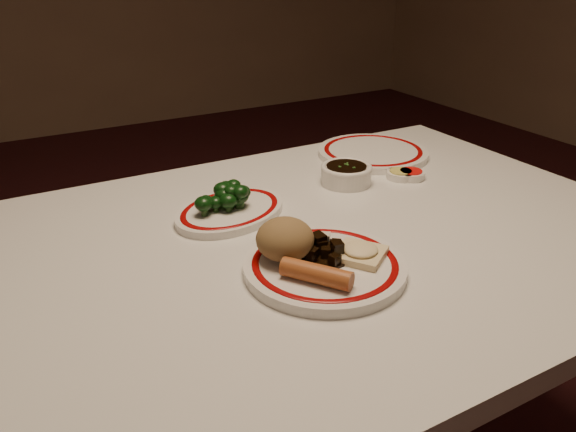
{
  "coord_description": "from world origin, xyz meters",
  "views": [
    {
      "loc": [
        -0.53,
        -0.77,
        1.22
      ],
      "look_at": [
        -0.1,
        0.0,
        0.8
      ],
      "focal_mm": 35.0,
      "sensor_mm": 36.0,
      "label": 1
    }
  ],
  "objects_px": {
    "dining_table": "(334,272)",
    "broccoli_pile": "(228,196)",
    "soy_bowl": "(346,175)",
    "rice_mound": "(285,239)",
    "fried_wonton": "(360,252)",
    "broccoli_plate": "(230,211)",
    "spring_roll": "(316,274)",
    "stirfry_heap": "(322,248)",
    "main_plate": "(325,266)"
  },
  "relations": [
    {
      "from": "main_plate",
      "to": "spring_roll",
      "type": "bearing_deg",
      "value": -134.66
    },
    {
      "from": "main_plate",
      "to": "broccoli_pile",
      "type": "relative_size",
      "value": 2.61
    },
    {
      "from": "fried_wonton",
      "to": "spring_roll",
      "type": "bearing_deg",
      "value": -163.86
    },
    {
      "from": "fried_wonton",
      "to": "broccoli_plate",
      "type": "relative_size",
      "value": 0.37
    },
    {
      "from": "rice_mound",
      "to": "broccoli_plate",
      "type": "xyz_separation_m",
      "value": [
        0.0,
        0.23,
        -0.04
      ]
    },
    {
      "from": "dining_table",
      "to": "rice_mound",
      "type": "relative_size",
      "value": 12.77
    },
    {
      "from": "rice_mound",
      "to": "broccoli_plate",
      "type": "relative_size",
      "value": 0.33
    },
    {
      "from": "fried_wonton",
      "to": "broccoli_plate",
      "type": "distance_m",
      "value": 0.3
    },
    {
      "from": "broccoli_pile",
      "to": "broccoli_plate",
      "type": "bearing_deg",
      "value": -81.42
    },
    {
      "from": "spring_roll",
      "to": "broccoli_pile",
      "type": "distance_m",
      "value": 0.32
    },
    {
      "from": "spring_roll",
      "to": "fried_wonton",
      "type": "distance_m",
      "value": 0.11
    },
    {
      "from": "broccoli_plate",
      "to": "stirfry_heap",
      "type": "bearing_deg",
      "value": -77.48
    },
    {
      "from": "rice_mound",
      "to": "stirfry_heap",
      "type": "height_order",
      "value": "rice_mound"
    },
    {
      "from": "main_plate",
      "to": "spring_roll",
      "type": "xyz_separation_m",
      "value": [
        -0.04,
        -0.04,
        0.02
      ]
    },
    {
      "from": "fried_wonton",
      "to": "broccoli_plate",
      "type": "xyz_separation_m",
      "value": [
        -0.1,
        0.29,
        -0.02
      ]
    },
    {
      "from": "broccoli_pile",
      "to": "soy_bowl",
      "type": "xyz_separation_m",
      "value": [
        0.29,
        0.02,
        -0.02
      ]
    },
    {
      "from": "main_plate",
      "to": "broccoli_plate",
      "type": "xyz_separation_m",
      "value": [
        -0.04,
        0.27,
        -0.0
      ]
    },
    {
      "from": "dining_table",
      "to": "broccoli_pile",
      "type": "bearing_deg",
      "value": 132.98
    },
    {
      "from": "stirfry_heap",
      "to": "spring_roll",
      "type": "bearing_deg",
      "value": -127.52
    },
    {
      "from": "dining_table",
      "to": "broccoli_pile",
      "type": "distance_m",
      "value": 0.25
    },
    {
      "from": "stirfry_heap",
      "to": "broccoli_pile",
      "type": "bearing_deg",
      "value": 102.43
    },
    {
      "from": "stirfry_heap",
      "to": "broccoli_plate",
      "type": "relative_size",
      "value": 0.36
    },
    {
      "from": "soy_bowl",
      "to": "dining_table",
      "type": "bearing_deg",
      "value": -129.26
    },
    {
      "from": "dining_table",
      "to": "broccoli_plate",
      "type": "height_order",
      "value": "broccoli_plate"
    },
    {
      "from": "rice_mound",
      "to": "stirfry_heap",
      "type": "bearing_deg",
      "value": -17.72
    },
    {
      "from": "stirfry_heap",
      "to": "main_plate",
      "type": "bearing_deg",
      "value": -111.11
    },
    {
      "from": "spring_roll",
      "to": "stirfry_heap",
      "type": "distance_m",
      "value": 0.09
    },
    {
      "from": "rice_mound",
      "to": "fried_wonton",
      "type": "bearing_deg",
      "value": -28.92
    },
    {
      "from": "dining_table",
      "to": "broccoli_pile",
      "type": "xyz_separation_m",
      "value": [
        -0.15,
        0.16,
        0.13
      ]
    },
    {
      "from": "broccoli_pile",
      "to": "fried_wonton",
      "type": "bearing_deg",
      "value": -70.41
    },
    {
      "from": "fried_wonton",
      "to": "stirfry_heap",
      "type": "height_order",
      "value": "stirfry_heap"
    },
    {
      "from": "stirfry_heap",
      "to": "soy_bowl",
      "type": "height_order",
      "value": "stirfry_heap"
    },
    {
      "from": "main_plate",
      "to": "stirfry_heap",
      "type": "xyz_separation_m",
      "value": [
        0.01,
        0.03,
        0.02
      ]
    },
    {
      "from": "rice_mound",
      "to": "spring_roll",
      "type": "height_order",
      "value": "rice_mound"
    },
    {
      "from": "fried_wonton",
      "to": "broccoli_pile",
      "type": "xyz_separation_m",
      "value": [
        -0.1,
        0.29,
        0.01
      ]
    },
    {
      "from": "broccoli_pile",
      "to": "soy_bowl",
      "type": "height_order",
      "value": "broccoli_pile"
    },
    {
      "from": "broccoli_pile",
      "to": "soy_bowl",
      "type": "relative_size",
      "value": 1.05
    },
    {
      "from": "stirfry_heap",
      "to": "soy_bowl",
      "type": "distance_m",
      "value": 0.36
    },
    {
      "from": "spring_roll",
      "to": "stirfry_heap",
      "type": "bearing_deg",
      "value": 16.99
    },
    {
      "from": "rice_mound",
      "to": "stirfry_heap",
      "type": "xyz_separation_m",
      "value": [
        0.06,
        -0.02,
        -0.02
      ]
    },
    {
      "from": "rice_mound",
      "to": "broccoli_plate",
      "type": "height_order",
      "value": "rice_mound"
    },
    {
      "from": "spring_roll",
      "to": "rice_mound",
      "type": "bearing_deg",
      "value": 57.44
    },
    {
      "from": "dining_table",
      "to": "stirfry_heap",
      "type": "distance_m",
      "value": 0.18
    },
    {
      "from": "broccoli_plate",
      "to": "broccoli_pile",
      "type": "height_order",
      "value": "broccoli_pile"
    },
    {
      "from": "soy_bowl",
      "to": "broccoli_plate",
      "type": "bearing_deg",
      "value": -174.95
    },
    {
      "from": "rice_mound",
      "to": "broccoli_plate",
      "type": "bearing_deg",
      "value": 89.1
    },
    {
      "from": "broccoli_plate",
      "to": "broccoli_pile",
      "type": "xyz_separation_m",
      "value": [
        -0.0,
        0.01,
        0.03
      ]
    },
    {
      "from": "fried_wonton",
      "to": "soy_bowl",
      "type": "height_order",
      "value": "soy_bowl"
    },
    {
      "from": "main_plate",
      "to": "broccoli_plate",
      "type": "relative_size",
      "value": 1.06
    },
    {
      "from": "dining_table",
      "to": "stirfry_heap",
      "type": "xyz_separation_m",
      "value": [
        -0.09,
        -0.09,
        0.12
      ]
    }
  ]
}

